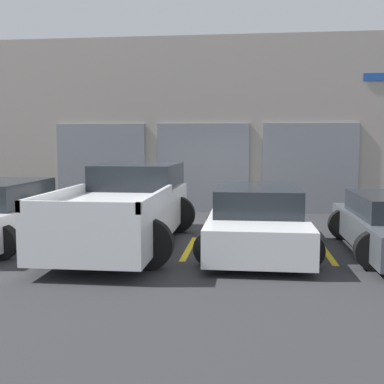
% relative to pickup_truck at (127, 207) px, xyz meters
% --- Properties ---
extents(ground_plane, '(28.00, 28.00, 0.00)m').
position_rel_pickup_truck_xyz_m(ground_plane, '(1.36, 1.90, -0.80)').
color(ground_plane, '#2D2D30').
extents(shophouse_building, '(17.88, 0.68, 5.33)m').
position_rel_pickup_truck_xyz_m(shophouse_building, '(1.35, 5.19, 1.83)').
color(shophouse_building, '#9E9389').
rests_on(shophouse_building, ground).
extents(pickup_truck, '(2.58, 5.39, 1.64)m').
position_rel_pickup_truck_xyz_m(pickup_truck, '(0.00, 0.00, 0.00)').
color(pickup_truck, white).
rests_on(pickup_truck, ground).
extents(sedan_white, '(2.25, 4.23, 1.27)m').
position_rel_pickup_truck_xyz_m(sedan_white, '(2.71, -0.25, -0.20)').
color(sedan_white, white).
rests_on(sedan_white, ground).
extents(parking_stripe_left, '(0.12, 2.20, 0.01)m').
position_rel_pickup_truck_xyz_m(parking_stripe_left, '(-1.36, -0.28, -0.79)').
color(parking_stripe_left, gold).
rests_on(parking_stripe_left, ground).
extents(parking_stripe_centre, '(0.12, 2.20, 0.01)m').
position_rel_pickup_truck_xyz_m(parking_stripe_centre, '(1.36, -0.28, -0.79)').
color(parking_stripe_centre, gold).
rests_on(parking_stripe_centre, ground).
extents(parking_stripe_right, '(0.12, 2.20, 0.01)m').
position_rel_pickup_truck_xyz_m(parking_stripe_right, '(4.07, -0.28, -0.79)').
color(parking_stripe_right, gold).
rests_on(parking_stripe_right, ground).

